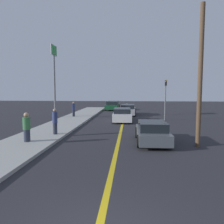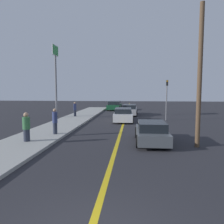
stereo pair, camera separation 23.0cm
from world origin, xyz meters
name	(u,v)px [view 1 (the left image)]	position (x,y,z in m)	size (l,w,h in m)	color
road_center_line	(123,121)	(0.00, 18.00, 0.00)	(0.20, 60.00, 0.01)	gold
sidewalk_left	(70,121)	(-5.16, 16.84, 0.08)	(3.23, 33.67, 0.16)	#9E9E99
car_near_right_lane	(152,132)	(1.96, 8.78, 0.61)	(1.88, 3.97, 1.25)	#4C5156
car_ahead_center	(122,115)	(-0.09, 17.79, 0.63)	(2.01, 4.83, 1.30)	silver
car_far_distant	(128,110)	(0.43, 23.27, 0.64)	(2.02, 4.58, 1.31)	#9E9EA3
car_parked_left_lot	(113,106)	(-2.05, 30.39, 0.68)	(2.15, 4.76, 1.40)	#144728
pedestrian_near_curb	(27,127)	(-5.11, 7.84, 0.97)	(0.41, 0.41, 1.64)	#282D3D
pedestrian_mid_group	(55,121)	(-4.25, 10.04, 1.00)	(0.33, 0.33, 1.68)	#282D3D
pedestrian_far_standing	(74,109)	(-5.62, 20.09, 0.96)	(0.32, 0.32, 1.60)	#282D3D
traffic_light	(165,96)	(4.24, 18.69, 2.50)	(0.18, 0.40, 4.07)	slate
roadside_sign	(54,67)	(-7.44, 19.23, 5.56)	(0.20, 1.69, 7.84)	slate
utility_pole	(200,77)	(4.32, 8.06, 3.74)	(0.24, 0.24, 7.47)	brown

